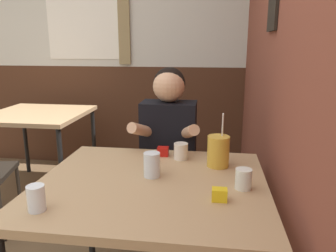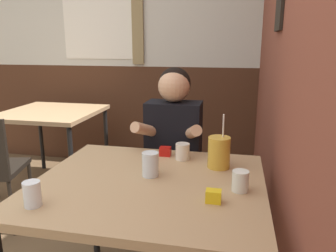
{
  "view_description": "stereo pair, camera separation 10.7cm",
  "coord_description": "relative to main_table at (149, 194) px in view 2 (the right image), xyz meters",
  "views": [
    {
      "loc": [
        1.08,
        -1.01,
        1.34
      ],
      "look_at": [
        0.87,
        0.51,
        0.95
      ],
      "focal_mm": 35.0,
      "sensor_mm": 36.0,
      "label": 1
    },
    {
      "loc": [
        1.19,
        -0.99,
        1.34
      ],
      "look_at": [
        0.87,
        0.51,
        0.95
      ],
      "focal_mm": 35.0,
      "sensor_mm": 36.0,
      "label": 2
    }
  ],
  "objects": [
    {
      "name": "back_wall",
      "position": [
        -0.83,
        2.1,
        0.68
      ],
      "size": [
        5.8,
        0.09,
        2.7
      ],
      "color": "silver",
      "rests_on": "ground_plane"
    },
    {
      "name": "glass_far_side",
      "position": [
        0.1,
        0.31,
        0.1
      ],
      "size": [
        0.08,
        0.08,
        0.09
      ],
      "color": "silver",
      "rests_on": "main_table"
    },
    {
      "name": "glass_center",
      "position": [
        0.4,
        -0.02,
        0.11
      ],
      "size": [
        0.07,
        0.07,
        0.09
      ],
      "color": "silver",
      "rests_on": "main_table"
    },
    {
      "name": "condiment_mustard",
      "position": [
        0.3,
        -0.14,
        0.09
      ],
      "size": [
        0.06,
        0.04,
        0.05
      ],
      "color": "yellow",
      "rests_on": "main_table"
    },
    {
      "name": "background_table",
      "position": [
        -1.3,
        1.35,
        -0.01
      ],
      "size": [
        0.83,
        0.81,
        0.74
      ],
      "color": "tan",
      "rests_on": "ground_plane"
    },
    {
      "name": "person_seated",
      "position": [
        -0.01,
        0.63,
        -0.05
      ],
      "size": [
        0.42,
        0.4,
        1.2
      ],
      "color": "black",
      "rests_on": "ground_plane"
    },
    {
      "name": "main_table",
      "position": [
        0.0,
        0.0,
        0.0
      ],
      "size": [
        1.02,
        0.91,
        0.74
      ],
      "color": "tan",
      "rests_on": "ground_plane"
    },
    {
      "name": "glass_near_pitcher",
      "position": [
        -0.37,
        -0.32,
        0.11
      ],
      "size": [
        0.07,
        0.07,
        0.1
      ],
      "color": "silver",
      "rests_on": "main_table"
    },
    {
      "name": "glass_by_brick",
      "position": [
        -0.01,
        0.06,
        0.12
      ],
      "size": [
        0.08,
        0.08,
        0.11
      ],
      "color": "silver",
      "rests_on": "main_table"
    },
    {
      "name": "brick_wall_right",
      "position": [
        0.61,
        0.87,
        0.68
      ],
      "size": [
        0.08,
        4.41,
        2.7
      ],
      "color": "brown",
      "rests_on": "ground_plane"
    },
    {
      "name": "cocktail_pitcher",
      "position": [
        0.3,
        0.24,
        0.14
      ],
      "size": [
        0.11,
        0.11,
        0.28
      ],
      "color": "gold",
      "rests_on": "main_table"
    },
    {
      "name": "condiment_ketchup",
      "position": [
        -0.0,
        0.35,
        0.09
      ],
      "size": [
        0.06,
        0.04,
        0.05
      ],
      "color": "#B7140F",
      "rests_on": "main_table"
    }
  ]
}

